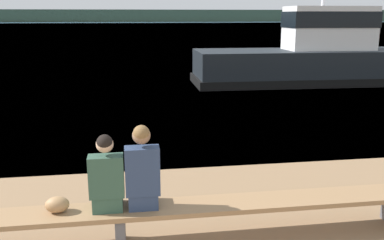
# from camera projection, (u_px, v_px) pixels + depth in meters

# --- Properties ---
(water_surface) EXTENTS (240.00, 240.00, 0.00)m
(water_surface) POSITION_uv_depth(u_px,v_px,m) (126.00, 25.00, 123.14)
(water_surface) COLOR teal
(water_surface) RESTS_ON ground
(far_shoreline) EXTENTS (600.00, 12.00, 5.03)m
(far_shoreline) POSITION_uv_depth(u_px,v_px,m) (125.00, 16.00, 183.92)
(far_shoreline) COLOR #2D3D2D
(far_shoreline) RESTS_ON ground
(bench_main) EXTENTS (8.04, 0.52, 0.49)m
(bench_main) POSITION_uv_depth(u_px,v_px,m) (120.00, 215.00, 5.28)
(bench_main) COLOR #8E6B47
(bench_main) RESTS_ON ground
(person_left) EXTENTS (0.42, 0.39, 0.97)m
(person_left) POSITION_uv_depth(u_px,v_px,m) (107.00, 178.00, 5.14)
(person_left) COLOR #2D4C3D
(person_left) RESTS_ON bench_main
(person_right) EXTENTS (0.42, 0.40, 1.07)m
(person_right) POSITION_uv_depth(u_px,v_px,m) (142.00, 172.00, 5.19)
(person_right) COLOR navy
(person_right) RESTS_ON bench_main
(shopping_bag) EXTENTS (0.29, 0.21, 0.20)m
(shopping_bag) POSITION_uv_depth(u_px,v_px,m) (57.00, 205.00, 5.15)
(shopping_bag) COLOR #9E754C
(shopping_bag) RESTS_ON bench_main
(tugboat_red) EXTENTS (10.36, 3.14, 5.50)m
(tugboat_red) POSITION_uv_depth(u_px,v_px,m) (318.00, 59.00, 18.03)
(tugboat_red) COLOR black
(tugboat_red) RESTS_ON water_surface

